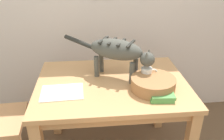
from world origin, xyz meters
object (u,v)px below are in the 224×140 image
Objects in this scene: dining_table at (112,93)px; coffee_mug at (147,74)px; magazine at (62,92)px; saucer_bowl at (146,81)px; wicker_basket at (153,84)px; book_stack at (162,96)px; cat at (118,51)px.

coffee_mug is (0.25, -0.04, 0.18)m from dining_table.
magazine is at bearing -172.71° from coffee_mug.
dining_table is at bearing 171.58° from saucer_bowl.
magazine is at bearing 178.42° from wicker_basket.
magazine is (-0.61, -0.08, -0.07)m from coffee_mug.
dining_table is at bearing 154.36° from wicker_basket.
coffee_mug is at bearing 4.68° from magazine.
dining_table is 3.60× the size of wicker_basket.
book_stack is at bearing -14.21° from magazine.
dining_table is 0.33m from cat.
coffee_mug is at bearing 90.49° from cat.
wicker_basket is at bearing 104.41° from book_stack.
cat reaches higher than coffee_mug.
cat is 5.30× the size of coffee_mug.
saucer_bowl reaches higher than magazine.
wicker_basket is (0.03, -0.09, 0.03)m from saucer_bowl.
wicker_basket is at bearing -76.37° from coffee_mug.
magazine is at bearing -37.92° from cat.
coffee_mug is at bearing 0.00° from saucer_bowl.
saucer_bowl is 0.06m from coffee_mug.
magazine is (-0.60, -0.08, -0.01)m from saucer_bowl.
coffee_mug is 0.62m from magazine.
dining_table is 5.42× the size of saucer_bowl.
cat is 0.30m from saucer_bowl.
book_stack is (0.66, -0.14, 0.02)m from magazine.
coffee_mug reaches higher than dining_table.
coffee_mug is (0.20, -0.10, -0.14)m from cat.
magazine is 0.67m from book_stack.
saucer_bowl is 0.22m from book_stack.
magazine is at bearing -172.66° from saucer_bowl.
wicker_basket is at bearing 76.21° from cat.
wicker_basket reaches higher than book_stack.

